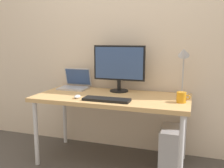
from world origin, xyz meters
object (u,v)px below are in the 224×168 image
Objects in this scene: coffee_mug at (182,97)px; computer_tower at (170,148)px; mouse at (77,97)px; monitor at (119,66)px; desk_lamp at (183,60)px; desk at (112,101)px; laptop at (75,83)px; keyboard at (107,100)px.

computer_tower is (-0.09, 0.11, -0.54)m from coffee_mug.
mouse is 0.21× the size of computer_tower.
coffee_mug is at bearing -23.87° from monitor.
desk_lamp reaches higher than coffee_mug.
laptop reaches higher than desk.
laptop is 1.26m from computer_tower.
desk_lamp reaches higher than mouse.
desk_lamp is 0.88m from computer_tower.
mouse reaches higher than keyboard.
desk is 12.64× the size of coffee_mug.
mouse is 0.97m from coffee_mug.
desk_lamp is 5.56× the size of mouse.
monitor is at bearing 91.68° from keyboard.
monitor is 6.24× the size of mouse.
computer_tower is at bearing 130.32° from coffee_mug.
desk_lamp is at bearing 67.21° from computer_tower.
laptop is 0.72m from keyboard.
keyboard is at bearing -1.43° from mouse.
monitor is at bearing 88.67° from desk.
laptop is 0.64× the size of desk_lamp.
desk is 3.65× the size of computer_tower.
laptop is 1.23m from desk_lamp.
coffee_mug reaches higher than computer_tower.
desk is 0.73m from computer_tower.
keyboard is (0.54, -0.46, -0.05)m from laptop.
monitor is 1.75× the size of laptop.
monitor is at bearing 56.77° from mouse.
monitor reaches higher than coffee_mug.
desk_lamp is (1.19, -0.02, 0.30)m from laptop.
coffee_mug reaches higher than desk.
mouse reaches higher than desk.
coffee_mug is at bearing -87.65° from desk_lamp.
computer_tower is at bearing 3.63° from desk.
laptop is 1.25m from coffee_mug.
computer_tower is (0.87, 0.25, -0.51)m from mouse.
monitor is 1.34× the size of computer_tower.
desk is at bearing -91.33° from monitor.
desk is at bearing 94.80° from keyboard.
desk is at bearing -161.15° from desk_lamp.
monitor is 0.67m from desk_lamp.
keyboard is 0.68m from coffee_mug.
desk_lamp is at bearing -0.84° from laptop.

